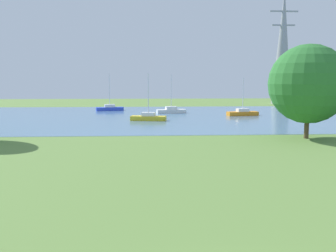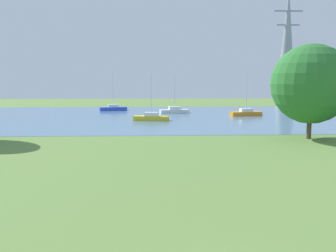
# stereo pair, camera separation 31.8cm
# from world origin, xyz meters

# --- Properties ---
(ground_plane) EXTENTS (160.00, 160.00, 0.00)m
(ground_plane) POSITION_xyz_m (0.00, 22.00, 0.00)
(ground_plane) COLOR olive
(water_surface) EXTENTS (140.00, 40.00, 0.02)m
(water_surface) POSITION_xyz_m (0.00, 50.00, 0.01)
(water_surface) COLOR #557D9F
(water_surface) RESTS_ON ground
(sailboat_orange) EXTENTS (4.98, 2.28, 5.81)m
(sailboat_orange) POSITION_xyz_m (12.40, 50.45, 0.45)
(sailboat_orange) COLOR orange
(sailboat_orange) RESTS_ON water_surface
(sailboat_yellow) EXTENTS (5.00, 2.40, 6.41)m
(sailboat_yellow) POSITION_xyz_m (-2.22, 44.23, 0.46)
(sailboat_yellow) COLOR yellow
(sailboat_yellow) RESTS_ON water_surface
(sailboat_blue) EXTENTS (5.01, 2.46, 6.57)m
(sailboat_blue) POSITION_xyz_m (-8.98, 61.09, 0.46)
(sailboat_blue) COLOR blue
(sailboat_blue) RESTS_ON water_surface
(sailboat_white) EXTENTS (4.98, 2.29, 6.42)m
(sailboat_white) POSITION_xyz_m (1.64, 55.28, 0.46)
(sailboat_white) COLOR white
(sailboat_white) RESTS_ON water_surface
(sailboat_brown) EXTENTS (5.00, 2.42, 5.85)m
(sailboat_brown) POSITION_xyz_m (30.49, 59.87, 0.45)
(sailboat_brown) COLOR brown
(sailboat_brown) RESTS_ON water_surface
(tree_mid_shore) EXTENTS (7.49, 7.49, 8.94)m
(tree_mid_shore) POSITION_xyz_m (12.79, 27.53, 5.19)
(tree_mid_shore) COLOR brown
(tree_mid_shore) RESTS_ON ground
(electricity_pylon) EXTENTS (6.40, 4.40, 25.61)m
(electricity_pylon) POSITION_xyz_m (28.17, 77.86, 12.82)
(electricity_pylon) COLOR gray
(electricity_pylon) RESTS_ON ground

